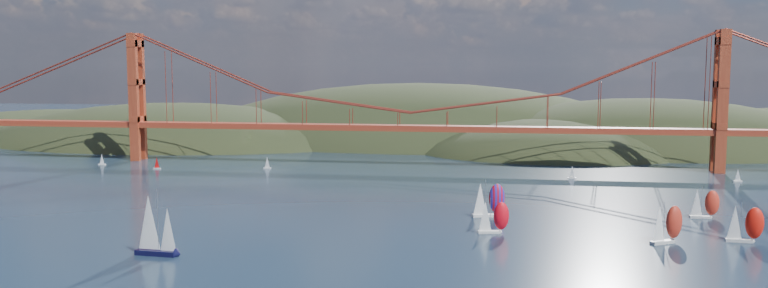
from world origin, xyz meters
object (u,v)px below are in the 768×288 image
Objects in this scene: racer_3 at (704,203)px; racer_1 at (666,224)px; racer_0 at (493,217)px; sloop_navy at (154,226)px; racer_2 at (744,223)px; racer_rwb at (488,199)px.

racer_1 is at bearing -117.73° from racer_3.
racer_3 is at bearing 14.25° from racer_0.
sloop_navy reaches higher than racer_1.
sloop_navy is 116.91m from racer_1.
racer_1 is 1.04× the size of racer_2.
racer_1 is (40.21, -4.20, 0.51)m from racer_0.
sloop_navy is 80.24m from racer_0.
racer_0 is at bearing -154.56° from racer_3.
racer_0 is 20.28m from racer_rwb.
racer_1 is at bearing 18.75° from sloop_navy.
racer_rwb is at bearing 117.53° from racer_1.
racer_3 is (16.31, 31.64, -0.56)m from racer_1.
racer_1 is 35.60m from racer_3.
racer_rwb reaches higher than racer_3.
racer_3 is (56.53, 27.44, -0.05)m from racer_0.
racer_0 is at bearing 28.82° from sloop_navy.
racer_2 is 63.49m from racer_rwb.
sloop_navy is 1.68× the size of racer_3.
racer_3 is at bearing 29.47° from sloop_navy.
racer_3 is at bearing -7.38° from racer_rwb.
racer_1 reaches higher than racer_3.
racer_2 is 27.72m from racer_3.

